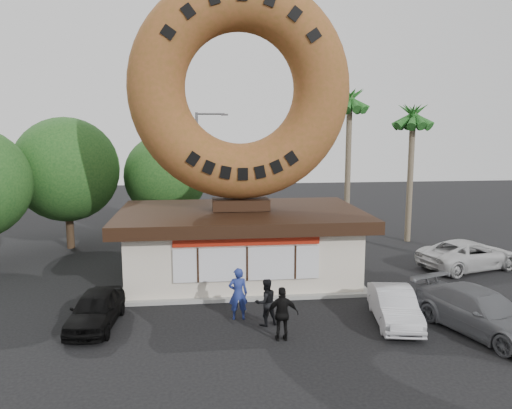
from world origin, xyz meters
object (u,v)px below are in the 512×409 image
Objects in this scene: car_white at (469,255)px; car_grey at (481,312)px; person_right at (282,314)px; car_silver at (394,306)px; street_lamp at (200,167)px; person_center at (266,302)px; car_black at (96,309)px; donut_shop at (241,242)px; giant_donut at (240,89)px; person_left at (238,294)px.

car_grey is at bearing 137.12° from car_white.
person_right is 0.48× the size of car_silver.
street_lamp reaches higher than person_center.
car_silver is at bearing -66.57° from street_lamp.
car_white reaches higher than car_black.
person_right is (0.81, -7.07, -0.84)m from donut_shop.
car_white is at bearing -170.18° from person_center.
street_lamp is at bearing 37.74° from car_white.
car_silver is at bearing -49.91° from giant_donut.
car_white is at bearing -155.78° from person_left.
giant_donut is at bearing 117.03° from car_grey.
person_left reaches higher than person_right.
person_left is at bearing 5.44° from car_black.
donut_shop is at bearing -95.58° from person_left.
person_right is 0.35× the size of car_white.
street_lamp is 4.07× the size of person_left.
car_silver is 9.04m from car_white.
giant_donut is 9.31m from person_left.
person_left is 0.52× the size of car_black.
person_left is 2.42m from person_right.
person_right is (0.81, -7.08, -7.86)m from giant_donut.
person_left is at bearing -84.94° from street_lamp.
street_lamp is 2.06× the size of car_silver.
giant_donut is at bearing -79.49° from street_lamp.
car_white is (12.06, 5.34, -0.25)m from person_left.
person_right is at bearing -83.50° from donut_shop.
street_lamp is 16.97m from car_white.
street_lamp reaches higher than donut_shop.
person_right is 4.43m from car_silver.
car_black is (-3.80, -15.17, -3.84)m from street_lamp.
donut_shop is at bearing 75.19° from car_white.
car_silver is 0.74× the size of car_white.
car_black is (-5.65, -5.17, -8.14)m from giant_donut.
car_white is (10.73, 7.37, -0.20)m from person_right.
giant_donut is at bearing 46.62° from car_black.
car_grey is (6.96, -0.16, -0.18)m from person_right.
giant_donut is at bearing -82.70° from person_right.
donut_shop is at bearing 46.53° from car_black.
street_lamp is 17.65m from person_right.
donut_shop reaches higher than person_left.
giant_donut is at bearing 139.65° from car_silver.
car_white is at bearing 1.41° from giant_donut.
person_center is 6.11m from car_black.
person_center is at bearing 144.82° from person_left.
giant_donut is 11.04m from street_lamp.
street_lamp reaches higher than person_right.
car_black is at bearing -104.05° from street_lamp.
street_lamp is 4.66× the size of person_center.
person_left is 13.19m from car_white.
giant_donut reaches higher than car_black.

